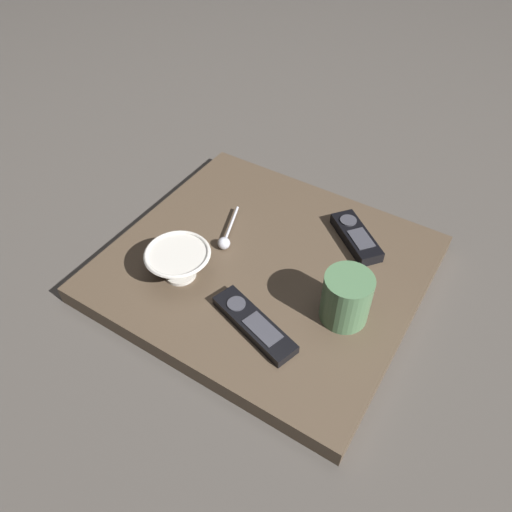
% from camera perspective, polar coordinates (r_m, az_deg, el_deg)
% --- Properties ---
extents(ground_plane, '(6.00, 6.00, 0.00)m').
position_cam_1_polar(ground_plane, '(1.07, 1.05, -2.20)').
color(ground_plane, '#47423D').
extents(table, '(0.63, 0.58, 0.04)m').
position_cam_1_polar(table, '(1.05, 1.06, -1.44)').
color(table, '#4C3D2D').
rests_on(table, ground).
extents(cereal_bowl, '(0.13, 0.13, 0.07)m').
position_cam_1_polar(cereal_bowl, '(1.00, -9.01, -0.72)').
color(cereal_bowl, beige).
rests_on(cereal_bowl, table).
extents(coffee_mug, '(0.09, 0.09, 0.10)m').
position_cam_1_polar(coffee_mug, '(0.92, 10.50, -4.85)').
color(coffee_mug, '#4C724C').
rests_on(coffee_mug, table).
extents(teaspoon, '(0.06, 0.13, 0.03)m').
position_cam_1_polar(teaspoon, '(1.07, -3.62, 1.90)').
color(teaspoon, silver).
rests_on(teaspoon, table).
extents(tv_remote_near, '(0.15, 0.14, 0.03)m').
position_cam_1_polar(tv_remote_near, '(1.09, 11.60, 2.21)').
color(tv_remote_near, black).
rests_on(tv_remote_near, table).
extents(tv_remote_far, '(0.20, 0.11, 0.02)m').
position_cam_1_polar(tv_remote_far, '(0.92, -0.24, -7.93)').
color(tv_remote_far, black).
rests_on(tv_remote_far, table).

